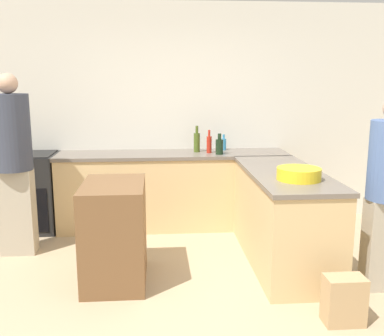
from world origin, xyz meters
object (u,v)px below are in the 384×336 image
at_px(hot_sauce_bottle, 209,144).
at_px(wine_bottle_dark, 219,146).
at_px(dish_soap_bottle, 224,144).
at_px(person_by_range, 13,159).
at_px(paper_bag, 344,300).
at_px(island_table, 115,233).
at_px(range_oven, 28,192).
at_px(mixing_bowl, 299,174).
at_px(olive_oil_bottle, 197,142).

relative_size(hot_sauce_bottle, wine_bottle_dark, 1.13).
relative_size(dish_soap_bottle, person_by_range, 0.10).
relative_size(dish_soap_bottle, paper_bag, 0.53).
distance_m(island_table, paper_bag, 1.97).
bearing_deg(dish_soap_bottle, range_oven, -176.05).
height_order(range_oven, mixing_bowl, mixing_bowl).
xyz_separation_m(island_table, mixing_bowl, (1.62, -0.07, 0.52)).
bearing_deg(island_table, person_by_range, 145.23).
xyz_separation_m(dish_soap_bottle, olive_oil_bottle, (-0.34, -0.12, 0.05)).
bearing_deg(person_by_range, dish_soap_bottle, 21.83).
height_order(island_table, hot_sauce_bottle, hot_sauce_bottle).
bearing_deg(island_table, range_oven, 127.94).
bearing_deg(island_table, dish_soap_bottle, 53.48).
bearing_deg(person_by_range, hot_sauce_bottle, 18.81).
xyz_separation_m(wine_bottle_dark, dish_soap_bottle, (0.10, 0.31, -0.02)).
distance_m(island_table, wine_bottle_dark, 1.82).
bearing_deg(person_by_range, paper_bag, -29.83).
distance_m(hot_sauce_bottle, wine_bottle_dark, 0.15).
bearing_deg(olive_oil_bottle, paper_bag, -69.90).
distance_m(island_table, person_by_range, 1.40).
height_order(island_table, dish_soap_bottle, dish_soap_bottle).
bearing_deg(mixing_bowl, dish_soap_bottle, 103.50).
height_order(dish_soap_bottle, paper_bag, dish_soap_bottle).
distance_m(hot_sauce_bottle, dish_soap_bottle, 0.29).
xyz_separation_m(mixing_bowl, paper_bag, (0.12, -0.80, -0.78)).
distance_m(range_oven, mixing_bowl, 3.22).
xyz_separation_m(mixing_bowl, olive_oil_bottle, (-0.75, 1.59, 0.07)).
xyz_separation_m(olive_oil_bottle, paper_bag, (0.88, -2.39, -0.86)).
xyz_separation_m(range_oven, wine_bottle_dark, (2.27, -0.15, 0.55)).
xyz_separation_m(island_table, olive_oil_bottle, (0.87, 1.52, 0.59)).
bearing_deg(person_by_range, wine_bottle_dark, 15.35).
xyz_separation_m(dish_soap_bottle, paper_bag, (0.53, -2.51, -0.81)).
bearing_deg(mixing_bowl, paper_bag, -81.47).
relative_size(island_table, paper_bag, 2.44).
bearing_deg(mixing_bowl, wine_bottle_dark, 109.95).
height_order(mixing_bowl, dish_soap_bottle, dish_soap_bottle).
distance_m(mixing_bowl, olive_oil_bottle, 1.76).
height_order(range_oven, paper_bag, range_oven).
relative_size(mixing_bowl, olive_oil_bottle, 1.22).
relative_size(range_oven, person_by_range, 0.50).
relative_size(range_oven, dish_soap_bottle, 4.79).
bearing_deg(range_oven, olive_oil_bottle, 1.22).
distance_m(wine_bottle_dark, dish_soap_bottle, 0.33).
bearing_deg(mixing_bowl, range_oven, 150.89).
bearing_deg(person_by_range, olive_oil_bottle, 22.29).
bearing_deg(range_oven, person_by_range, -82.54).
bearing_deg(hot_sauce_bottle, mixing_bowl, -67.73).
relative_size(island_table, person_by_range, 0.49).
xyz_separation_m(island_table, hot_sauce_bottle, (1.01, 1.43, 0.58)).
bearing_deg(mixing_bowl, person_by_range, 163.37).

